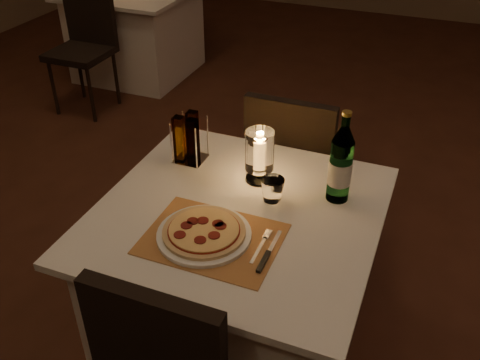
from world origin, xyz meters
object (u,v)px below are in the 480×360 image
at_px(neighbor_table_left, 137,32).
at_px(tumbler, 272,190).
at_px(main_table, 238,284).
at_px(chair_far, 293,159).
at_px(pizza, 204,231).
at_px(hurricane_candle, 260,152).
at_px(water_bottle, 341,165).
at_px(plate, 204,235).

bearing_deg(neighbor_table_left, tumbler, -49.39).
bearing_deg(tumbler, neighbor_table_left, 130.61).
relative_size(main_table, chair_far, 1.11).
height_order(pizza, neighbor_table_left, pizza).
bearing_deg(pizza, hurricane_candle, 82.53).
relative_size(pizza, water_bottle, 0.79).
xyz_separation_m(chair_far, water_bottle, (0.31, -0.51, 0.33)).
bearing_deg(main_table, hurricane_candle, 89.54).
bearing_deg(tumbler, plate, -116.01).
height_order(main_table, plate, plate).
height_order(chair_far, water_bottle, water_bottle).
relative_size(tumbler, neighbor_table_left, 0.09).
distance_m(tumbler, hurricane_candle, 0.16).
xyz_separation_m(plate, water_bottle, (0.36, 0.39, 0.13)).
bearing_deg(tumbler, pizza, -116.03).
height_order(main_table, pizza, pizza).
distance_m(main_table, hurricane_candle, 0.54).
distance_m(pizza, hurricane_candle, 0.41).
bearing_deg(chair_far, water_bottle, -58.29).
bearing_deg(tumbler, chair_far, 98.64).
bearing_deg(neighbor_table_left, pizza, -54.53).
bearing_deg(pizza, tumbler, 63.97).
distance_m(chair_far, tumbler, 0.65).
xyz_separation_m(main_table, tumbler, (0.09, 0.11, 0.41)).
bearing_deg(neighbor_table_left, hurricane_candle, -49.38).
xyz_separation_m(tumbler, water_bottle, (0.22, 0.10, 0.10)).
height_order(tumbler, hurricane_candle, hurricane_candle).
bearing_deg(chair_far, pizza, -93.21).
distance_m(tumbler, neighbor_table_left, 3.20).
height_order(plate, hurricane_candle, hurricane_candle).
bearing_deg(hurricane_candle, main_table, -90.46).
relative_size(plate, tumbler, 3.64).
xyz_separation_m(main_table, hurricane_candle, (0.00, 0.22, 0.49)).
bearing_deg(hurricane_candle, plate, -97.44).
distance_m(chair_far, water_bottle, 0.68).
bearing_deg(main_table, tumbler, 50.30).
bearing_deg(hurricane_candle, pizza, -97.47).
bearing_deg(hurricane_candle, chair_far, 90.20).
bearing_deg(neighbor_table_left, plate, -54.52).
height_order(pizza, hurricane_candle, hurricane_candle).
xyz_separation_m(chair_far, neighbor_table_left, (-1.97, 1.81, -0.18)).
height_order(hurricane_candle, neighbor_table_left, hurricane_candle).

